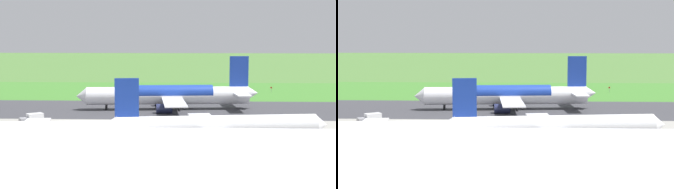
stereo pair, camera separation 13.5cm
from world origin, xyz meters
TOP-DOWN VIEW (x-y plane):
  - ground_plane at (0.00, 0.00)m, footprint 800.00×800.00m
  - runway_asphalt at (0.00, 0.00)m, footprint 600.00×37.91m
  - apron_concrete at (0.00, 53.51)m, footprint 440.00×110.00m
  - grass_verge_foreground at (0.00, -42.79)m, footprint 600.00×80.00m
  - airliner_main at (13.38, -0.04)m, footprint 54.15×44.37m
  - airliner_parked_mid at (1.91, 48.49)m, footprint 47.37×38.89m
  - airliner_parked_far at (38.98, 57.42)m, footprint 47.54×38.96m
  - service_truck_fuel at (46.74, 26.47)m, footprint 6.02×5.22m
  - no_stopping_sign at (-23.29, -45.34)m, footprint 0.60×0.10m
  - traffic_cone_orange at (-15.93, -45.12)m, footprint 0.40×0.40m

SIDE VIEW (x-z plane):
  - ground_plane at x=0.00m, z-range 0.00..0.00m
  - grass_verge_foreground at x=0.00m, z-range 0.00..0.04m
  - apron_concrete at x=0.00m, z-range 0.00..0.05m
  - runway_asphalt at x=0.00m, z-range 0.00..0.06m
  - traffic_cone_orange at x=-15.93m, z-range 0.00..0.55m
  - no_stopping_sign at x=-23.29m, z-range 0.22..2.46m
  - service_truck_fuel at x=46.74m, z-range 0.08..2.73m
  - airliner_parked_mid at x=1.91m, z-range -3.14..10.70m
  - airliner_parked_far at x=38.98m, z-range -3.15..10.72m
  - airliner_main at x=13.38m, z-range -3.59..12.29m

